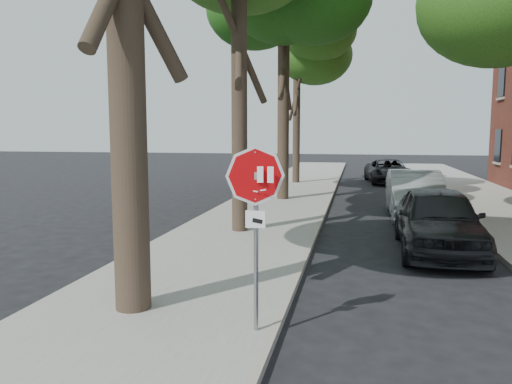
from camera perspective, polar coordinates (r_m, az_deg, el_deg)
ground at (r=7.28m, az=5.65°, el=-16.71°), size 120.00×120.00×0.00m
sidewalk_left at (r=19.12m, az=1.90°, el=-1.70°), size 4.00×55.00×0.12m
sidewalk_right at (r=19.61m, az=27.22°, el=-2.25°), size 4.00×55.00×0.12m
curb_left at (r=18.89m, az=8.04°, el=-1.85°), size 0.12×55.00×0.13m
curb_right at (r=19.15m, az=21.31°, el=-2.14°), size 0.12×55.00×0.13m
stop_sign at (r=6.83m, az=-0.04°, el=-1.23°), size 0.76×0.34×2.61m
tree_mid_b at (r=21.60m, az=3.21°, el=20.48°), size 5.88×5.46×10.36m
tree_far at (r=28.29m, az=4.71°, el=15.60°), size 5.29×4.91×9.33m
car_a at (r=12.85m, az=20.09°, el=-3.00°), size 1.97×4.72×1.60m
car_b at (r=17.83m, az=17.70°, el=-0.25°), size 1.72×4.86×1.60m
car_d at (r=29.50m, az=14.90°, el=2.31°), size 2.76×5.12×1.36m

